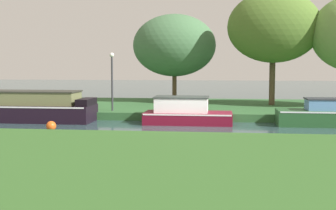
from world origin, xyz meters
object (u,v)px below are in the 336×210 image
at_px(willow_tree_centre, 274,27).
at_px(channel_buoy, 51,126).
at_px(maroon_cruiser, 186,113).
at_px(lamp_post, 112,75).
at_px(willow_tree_left, 174,45).
at_px(mooring_post_far, 308,108).

bearing_deg(willow_tree_centre, channel_buoy, -139.32).
height_order(maroon_cruiser, willow_tree_centre, willow_tree_centre).
bearing_deg(lamp_post, willow_tree_left, 66.60).
bearing_deg(lamp_post, maroon_cruiser, -23.80).
height_order(maroon_cruiser, mooring_post_far, maroon_cruiser).
bearing_deg(channel_buoy, lamp_post, 72.70).
distance_m(maroon_cruiser, channel_buoy, 6.38).
bearing_deg(maroon_cruiser, willow_tree_centre, 50.95).
xyz_separation_m(willow_tree_left, channel_buoy, (-4.18, -11.01, -3.89)).
distance_m(maroon_cruiser, willow_tree_centre, 8.81).
relative_size(lamp_post, channel_buoy, 7.23).
height_order(lamp_post, channel_buoy, lamp_post).
bearing_deg(mooring_post_far, channel_buoy, -159.59).
height_order(willow_tree_centre, mooring_post_far, willow_tree_centre).
distance_m(willow_tree_left, channel_buoy, 12.41).
height_order(willow_tree_left, lamp_post, willow_tree_left).
distance_m(willow_tree_centre, channel_buoy, 14.50).
height_order(willow_tree_left, mooring_post_far, willow_tree_left).
distance_m(lamp_post, channel_buoy, 5.49).
bearing_deg(willow_tree_centre, mooring_post_far, -75.39).
bearing_deg(mooring_post_far, lamp_post, 176.93).
xyz_separation_m(mooring_post_far, channel_buoy, (-11.56, -4.30, -0.48)).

